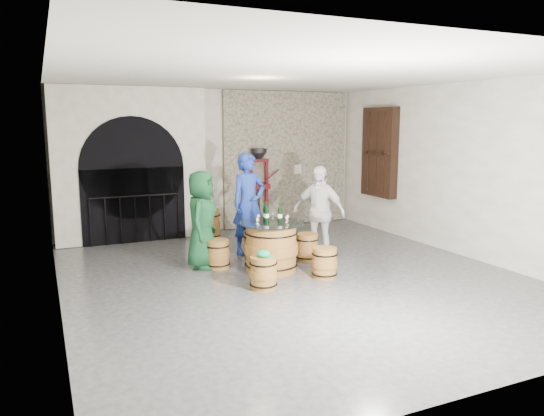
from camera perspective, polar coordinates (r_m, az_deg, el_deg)
name	(u,v)px	position (r m, az deg, el deg)	size (l,w,h in m)	color
ground	(292,276)	(8.45, 2.25, -7.54)	(8.00, 8.00, 0.00)	#323234
wall_back	(214,161)	(11.83, -6.42, 5.19)	(8.00, 8.00, 0.00)	silver
wall_front	(497,223)	(4.93, 23.62, -1.55)	(8.00, 8.00, 0.00)	silver
wall_left	(52,190)	(7.28, -23.16, 1.82)	(8.00, 8.00, 0.00)	silver
wall_right	(462,170)	(10.18, 20.26, 3.98)	(8.00, 8.00, 0.00)	silver
ceiling	(294,74)	(8.12, 2.40, 14.61)	(8.00, 8.00, 0.00)	beige
stone_facing_panel	(286,159)	(12.44, 1.61, 5.46)	(3.20, 0.12, 3.18)	gray
arched_opening	(131,166)	(11.13, -15.37, 4.56)	(3.10, 0.60, 3.19)	silver
shuttered_window	(379,152)	(11.92, 11.78, 6.05)	(0.23, 1.10, 2.00)	black
barrel_table	(271,247)	(8.62, -0.09, -4.35)	(1.09, 1.09, 0.83)	olive
barrel_stool_left	(218,254)	(8.89, -6.04, -5.10)	(0.42, 0.42, 0.49)	olive
barrel_stool_far	(254,245)	(9.52, -1.96, -4.06)	(0.42, 0.42, 0.49)	olive
barrel_stool_right	(307,247)	(9.34, 3.91, -4.35)	(0.42, 0.42, 0.49)	olive
barrel_stool_near_right	(325,263)	(8.34, 5.85, -6.07)	(0.42, 0.42, 0.49)	olive
barrel_stool_near_left	(263,273)	(7.77, -0.96, -7.20)	(0.42, 0.42, 0.49)	olive
green_cap	(264,254)	(7.69, -0.94, -5.11)	(0.25, 0.20, 0.11)	#0C8951
person_green	(202,220)	(8.84, -7.79, -1.28)	(0.82, 0.53, 1.67)	#103C1F
person_blue	(249,204)	(9.71, -2.62, 0.49)	(0.70, 0.46, 1.91)	navy
person_white	(319,212)	(9.46, 5.20, -0.44)	(1.00, 0.42, 1.70)	silver
wine_bottle_left	(267,214)	(8.57, -0.60, -0.66)	(0.08, 0.08, 0.32)	black
wine_bottle_center	(280,214)	(8.56, 0.87, -0.68)	(0.08, 0.08, 0.32)	black
wine_bottle_right	(265,213)	(8.66, -0.73, -0.56)	(0.08, 0.08, 0.32)	black
tasting_glass_a	(257,221)	(8.37, -1.64, -1.48)	(0.05, 0.05, 0.10)	#B87623
tasting_glass_b	(288,218)	(8.67, 1.74, -1.11)	(0.05, 0.05, 0.10)	#B87623
tasting_glass_c	(258,217)	(8.72, -1.53, -1.04)	(0.05, 0.05, 0.10)	#B87623
tasting_glass_d	(273,216)	(8.85, 0.10, -0.88)	(0.05, 0.05, 0.10)	#B87623
tasting_glass_e	(287,220)	(8.53, 1.62, -1.28)	(0.05, 0.05, 0.10)	#B87623
tasting_glass_f	(257,221)	(8.43, -1.66, -1.41)	(0.05, 0.05, 0.10)	#B87623
side_barrel	(209,225)	(11.02, -6.98, -1.83)	(0.49, 0.49, 0.65)	olive
corking_press	(259,183)	(11.91, -1.46, 2.81)	(0.78, 0.44, 1.87)	#470B11
control_box	(297,169)	(12.50, 2.79, 4.32)	(0.18, 0.10, 0.22)	silver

